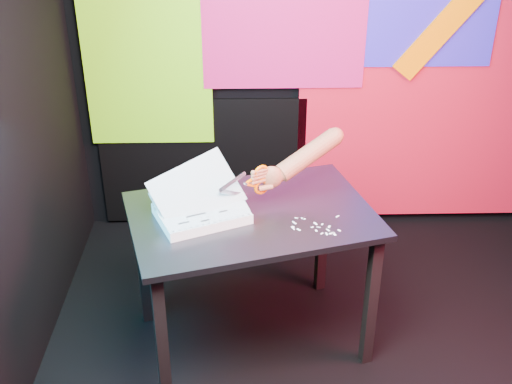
{
  "coord_description": "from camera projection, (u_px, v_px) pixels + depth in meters",
  "views": [
    {
      "loc": [
        -0.5,
        -2.22,
        2.25
      ],
      "look_at": [
        -0.44,
        0.3,
        0.87
      ],
      "focal_mm": 45.0,
      "sensor_mm": 36.0,
      "label": 1
    }
  ],
  "objects": [
    {
      "name": "printout_stack",
      "position": [
        201.0,
        212.0,
        2.89
      ],
      "size": [
        0.48,
        0.41,
        0.29
      ],
      "rotation": [
        0.0,
        0.0,
        0.4
      ],
      "color": "silver",
      "rests_on": "work_table"
    },
    {
      "name": "hand_forearm",
      "position": [
        302.0,
        158.0,
        3.01
      ],
      "size": [
        0.44,
        0.27,
        0.23
      ],
      "rotation": [
        0.0,
        0.0,
        0.49
      ],
      "color": "#B9633C",
      "rests_on": "work_table"
    },
    {
      "name": "scissors",
      "position": [
        258.0,
        181.0,
        2.94
      ],
      "size": [
        0.23,
        0.13,
        0.15
      ],
      "rotation": [
        0.0,
        0.0,
        0.49
      ],
      "color": "silver",
      "rests_on": "printout_stack"
    },
    {
      "name": "work_table",
      "position": [
        252.0,
        231.0,
        2.99
      ],
      "size": [
        1.26,
        1.0,
        0.75
      ],
      "rotation": [
        0.0,
        0.0,
        0.26
      ],
      "color": "black",
      "rests_on": "ground"
    },
    {
      "name": "room",
      "position": [
        376.0,
        116.0,
        2.39
      ],
      "size": [
        3.01,
        3.01,
        2.71
      ],
      "color": "black",
      "rests_on": "ground"
    },
    {
      "name": "backdrop",
      "position": [
        334.0,
        86.0,
        3.86
      ],
      "size": [
        2.88,
        0.05,
        2.08
      ],
      "color": "red",
      "rests_on": "ground"
    },
    {
      "name": "paper_clippings",
      "position": [
        317.0,
        227.0,
        2.83
      ],
      "size": [
        0.23,
        0.17,
        0.0
      ],
      "color": "white",
      "rests_on": "work_table"
    }
  ]
}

